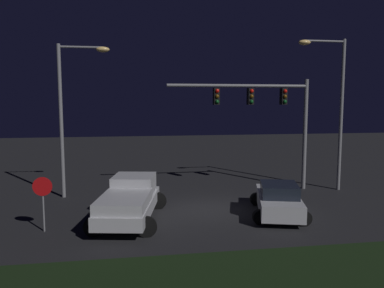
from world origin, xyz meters
The scene contains 7 objects.
ground_plane centered at (0.00, 0.00, 0.00)m, with size 80.00×80.00×0.00m, color black.
pickup_truck centered at (-3.79, -1.14, 1.00)m, with size 3.55×5.68×1.80m.
car_sedan centered at (2.94, -1.52, 0.74)m, with size 3.22×4.72×1.51m.
traffic_signal_gantry centered at (4.06, 3.40, 4.90)m, with size 8.32×0.56×6.50m.
street_lamp_left centered at (-6.83, 3.52, 5.18)m, with size 2.73×0.44×8.22m.
street_lamp_right centered at (7.86, 2.81, 5.48)m, with size 2.86×0.44×8.75m.
stop_sign centered at (-7.22, -2.13, 1.56)m, with size 0.76×0.08×2.23m.
Camera 1 is at (-3.72, -17.81, 5.22)m, focal length 35.79 mm.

